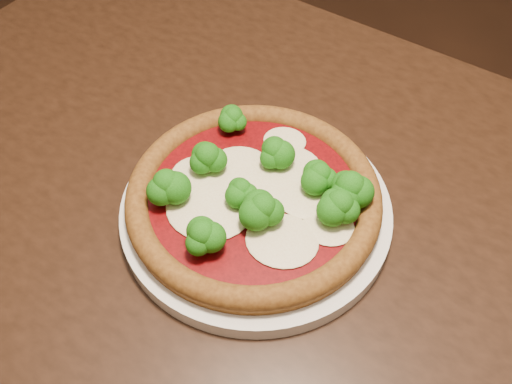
# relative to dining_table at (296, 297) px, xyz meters

# --- Properties ---
(floor) EXTENTS (4.00, 4.00, 0.00)m
(floor) POSITION_rel_dining_table_xyz_m (0.08, 0.23, -0.65)
(floor) COLOR black
(floor) RESTS_ON ground
(dining_table) EXTENTS (1.39, 1.11, 0.75)m
(dining_table) POSITION_rel_dining_table_xyz_m (0.00, 0.00, 0.00)
(dining_table) COLOR black
(dining_table) RESTS_ON floor
(plate) EXTENTS (0.29, 0.29, 0.02)m
(plate) POSITION_rel_dining_table_xyz_m (-0.06, 0.03, 0.11)
(plate) COLOR silver
(plate) RESTS_ON dining_table
(pizza) EXTENTS (0.27, 0.27, 0.06)m
(pizza) POSITION_rel_dining_table_xyz_m (-0.06, 0.03, 0.14)
(pizza) COLOR brown
(pizza) RESTS_ON plate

